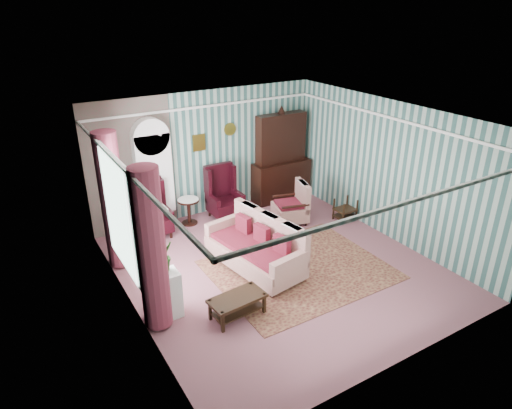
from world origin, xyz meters
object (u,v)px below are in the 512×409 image
bookcase (155,180)px  seated_woman (152,211)px  wingback_right (225,193)px  nest_table (345,209)px  coffee_table (237,307)px  dresser_hutch (282,155)px  floral_armchair (290,204)px  round_side_table (189,212)px  plant_stand (163,296)px  wingback_left (152,210)px  sofa (254,244)px

bookcase → seated_woman: 0.70m
wingback_right → nest_table: 2.81m
nest_table → coffee_table: (-3.85, -1.81, -0.09)m
coffee_table → dresser_hutch: bearing=47.9°
nest_table → floral_armchair: (-1.15, 0.58, 0.17)m
seated_woman → nest_table: 4.37m
bookcase → round_side_table: bearing=-20.3°
bookcase → coffee_table: bearing=-90.5°
bookcase → plant_stand: (-1.05, -3.14, -0.72)m
coffee_table → nest_table: bearing=25.1°
wingback_right → bookcase: bearing=165.4°
round_side_table → nest_table: 3.60m
bookcase → floral_armchair: bookcase is taller
bookcase → coffee_table: (-0.03, -3.75, -0.94)m
bookcase → nest_table: bookcase is taller
wingback_left → coffee_table: wingback_left is taller
nest_table → bookcase: bearing=153.1°
bookcase → floral_armchair: size_ratio=2.52×
dresser_hutch → wingback_left: 3.55m
nest_table → sofa: bearing=-166.3°
plant_stand → coffee_table: bearing=-30.7°
nest_table → dresser_hutch: bearing=107.4°
floral_armchair → sofa: bearing=141.4°
round_side_table → floral_armchair: (2.02, -1.12, 0.14)m
seated_woman → plant_stand: bearing=-106.2°
dresser_hutch → round_side_table: dresser_hutch is taller
floral_armchair → dresser_hutch: bearing=-10.4°
coffee_table → floral_armchair: bearing=41.5°
wingback_right → dresser_hutch: bearing=8.8°
dresser_hutch → plant_stand: size_ratio=2.95×
sofa → seated_woman: bearing=19.0°
bookcase → wingback_right: bearing=-14.6°
bookcase → dresser_hutch: (3.25, -0.12, 0.06)m
bookcase → plant_stand: bookcase is taller
bookcase → coffee_table: size_ratio=2.46×
bookcase → sofa: bookcase is taller
sofa → wingback_right: bearing=-22.8°
sofa → coffee_table: sofa is taller
wingback_left → dresser_hutch: bearing=4.4°
round_side_table → floral_armchair: floral_armchair is taller
dresser_hutch → wingback_right: dresser_hutch is taller
plant_stand → seated_woman: bearing=73.8°
round_side_table → plant_stand: plant_stand is taller
nest_table → seated_woman: bearing=159.2°
wingback_right → sofa: 2.32m
wingback_left → round_side_table: wingback_left is taller
round_side_table → floral_armchair: 2.31m
wingback_right → sofa: wingback_right is taller
seated_woman → sofa: (1.20, -2.25, -0.06)m
seated_woman → round_side_table: 0.96m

